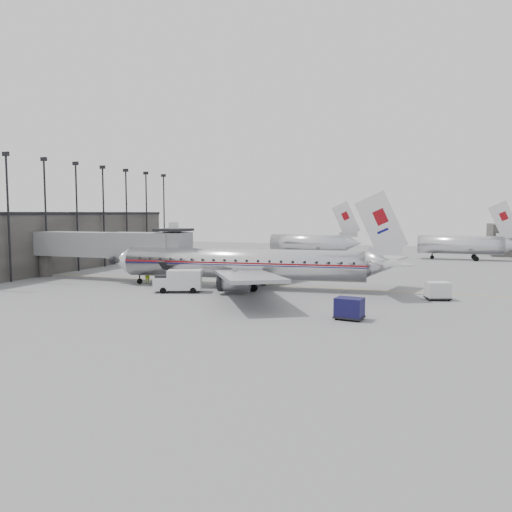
% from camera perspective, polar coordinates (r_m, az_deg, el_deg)
% --- Properties ---
extents(ground, '(160.00, 160.00, 0.00)m').
position_cam_1_polar(ground, '(51.98, -2.71, -4.11)').
color(ground, slate).
rests_on(ground, ground).
extents(terminal, '(12.00, 46.00, 8.00)m').
position_cam_1_polar(terminal, '(78.61, -23.36, 1.51)').
color(terminal, '#33312E').
rests_on(terminal, ground).
extents(apron_line, '(60.00, 0.15, 0.01)m').
position_cam_1_polar(apron_line, '(56.58, 2.41, -3.36)').
color(apron_line, gold).
rests_on(apron_line, ground).
extents(jet_bridge, '(21.00, 6.20, 7.10)m').
position_cam_1_polar(jet_bridge, '(62.75, -15.66, 1.12)').
color(jet_bridge, slate).
rests_on(jet_bridge, ground).
extents(floodlight_masts, '(0.90, 42.25, 15.25)m').
position_cam_1_polar(floodlight_masts, '(76.58, -18.36, 4.85)').
color(floodlight_masts, black).
rests_on(floodlight_masts, ground).
extents(distant_aircraft_near, '(16.39, 3.20, 10.26)m').
position_cam_1_polar(distant_aircraft_near, '(92.16, 6.16, 1.55)').
color(distant_aircraft_near, silver).
rests_on(distant_aircraft_near, ground).
extents(distant_aircraft_mid, '(16.39, 3.20, 10.26)m').
position_cam_1_polar(distant_aircraft_mid, '(93.79, 22.39, 1.27)').
color(distant_aircraft_mid, silver).
rests_on(distant_aircraft_mid, ground).
extents(airliner, '(33.20, 30.64, 10.51)m').
position_cam_1_polar(airliner, '(54.23, -0.85, -0.91)').
color(airliner, silver).
rests_on(airliner, ground).
extents(service_van, '(5.22, 3.43, 2.29)m').
position_cam_1_polar(service_van, '(52.19, -8.84, -2.79)').
color(service_van, silver).
rests_on(service_van, ground).
extents(baggage_cart_navy, '(2.37, 1.93, 1.69)m').
position_cam_1_polar(baggage_cart_navy, '(39.19, 10.62, -5.86)').
color(baggage_cart_navy, '#100E39').
rests_on(baggage_cart_navy, ground).
extents(baggage_cart_white, '(2.59, 2.29, 1.69)m').
position_cam_1_polar(baggage_cart_white, '(50.05, 20.07, -3.72)').
color(baggage_cart_white, '#BABABC').
rests_on(baggage_cart_white, ground).
extents(ramp_worker, '(0.71, 0.47, 1.92)m').
position_cam_1_polar(ramp_worker, '(59.93, -12.30, -2.08)').
color(ramp_worker, '#C6F61C').
rests_on(ramp_worker, ground).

